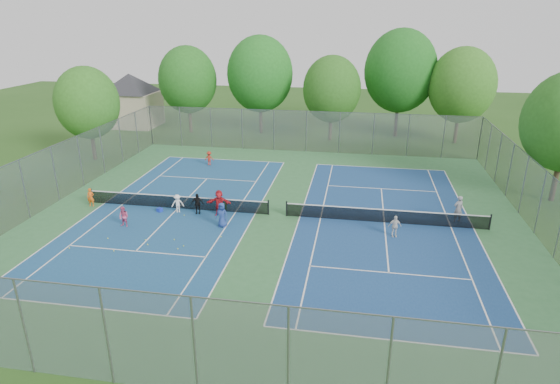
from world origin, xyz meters
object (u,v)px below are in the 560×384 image
Objects in this scene: net_right at (385,216)px; net_left at (177,202)px; ball_hopper at (224,206)px; instructor at (458,209)px; ball_crate at (160,210)px.

net_left is at bearing 180.00° from net_right.
instructor is at bearing 2.34° from ball_hopper.
instructor is (15.39, 0.63, 0.65)m from ball_hopper.
instructor is (18.62, 0.99, 0.43)m from net_left.
ball_crate is at bearing -177.16° from net_right.
net_left is at bearing -173.59° from ball_hopper.
ball_hopper is 0.27× the size of instructor.
instructor is at bearing 12.11° from net_right.
net_right is 15.03m from ball_crate.
net_right is 27.24× the size of ball_hopper.
net_left is at bearing -20.52° from instructor.
net_left is 1.29m from ball_crate.
ball_crate is at bearing -165.33° from ball_hopper.
net_left is 3.25m from ball_hopper.
net_left is 18.65m from instructor.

